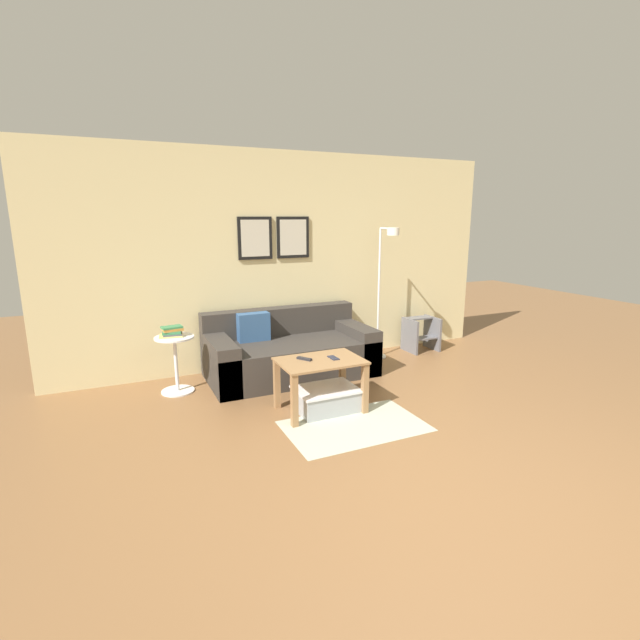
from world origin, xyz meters
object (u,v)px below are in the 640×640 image
object	(u,v)px
coffee_table	(320,372)
remote_control	(304,359)
book_stack	(172,332)
cell_phone	(333,358)
storage_bin	(326,399)
couch	(289,353)
side_table	(176,359)
step_stool	(421,333)
floor_lamp	(384,283)

from	to	relation	value
coffee_table	remote_control	size ratio (longest dim) A/B	5.20
book_stack	cell_phone	bearing A→B (deg)	-39.40
cell_phone	storage_bin	bearing A→B (deg)	-170.60
couch	side_table	world-z (taller)	couch
storage_bin	step_stool	distance (m)	2.40
coffee_table	storage_bin	bearing A→B (deg)	-20.04
side_table	step_stool	bearing A→B (deg)	3.30
storage_bin	coffee_table	bearing A→B (deg)	159.96
couch	cell_phone	size ratio (longest dim) A/B	13.37
cell_phone	step_stool	world-z (taller)	cell_phone
side_table	remote_control	xyz separation A→B (m)	(1.03, -0.99, 0.15)
side_table	floor_lamp	bearing A→B (deg)	1.21
remote_control	cell_phone	size ratio (longest dim) A/B	1.07
cell_phone	side_table	bearing A→B (deg)	139.91
coffee_table	storage_bin	size ratio (longest dim) A/B	1.35
storage_bin	book_stack	bearing A→B (deg)	138.37
side_table	step_stool	distance (m)	3.26
couch	storage_bin	size ratio (longest dim) A/B	3.23
coffee_table	book_stack	bearing A→B (deg)	137.65
couch	side_table	xyz separation A→B (m)	(-1.26, -0.01, 0.10)
floor_lamp	cell_phone	bearing A→B (deg)	-138.38
coffee_table	step_stool	xyz separation A→B (m)	(2.09, 1.24, -0.14)
couch	cell_phone	bearing A→B (deg)	-88.03
coffee_table	storage_bin	xyz separation A→B (m)	(0.05, -0.02, -0.27)
floor_lamp	remote_control	size ratio (longest dim) A/B	11.13
cell_phone	step_stool	bearing A→B (deg)	31.68
couch	book_stack	xyz separation A→B (m)	(-1.28, 0.00, 0.38)
cell_phone	book_stack	bearing A→B (deg)	139.73
book_stack	step_stool	size ratio (longest dim) A/B	0.56
couch	side_table	size ratio (longest dim) A/B	3.13
book_stack	storage_bin	bearing A→B (deg)	-41.63
couch	coffee_table	distance (m)	1.08
floor_lamp	step_stool	size ratio (longest dim) A/B	3.68
storage_bin	remote_control	size ratio (longest dim) A/B	3.86
floor_lamp	step_stool	bearing A→B (deg)	10.81
floor_lamp	side_table	bearing A→B (deg)	-178.79
step_stool	cell_phone	bearing A→B (deg)	-147.45
side_table	coffee_table	bearing A→B (deg)	-42.20
couch	side_table	distance (m)	1.26
side_table	remote_control	size ratio (longest dim) A/B	3.99
remote_control	coffee_table	bearing A→B (deg)	-59.76
floor_lamp	step_stool	distance (m)	1.03
floor_lamp	side_table	world-z (taller)	floor_lamp
storage_bin	step_stool	xyz separation A→B (m)	(2.03, 1.26, 0.13)
coffee_table	remote_control	bearing A→B (deg)	154.30
book_stack	step_stool	distance (m)	3.29
couch	storage_bin	distance (m)	1.10
remote_control	step_stool	world-z (taller)	remote_control
storage_bin	couch	bearing A→B (deg)	87.58
storage_bin	step_stool	world-z (taller)	step_stool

